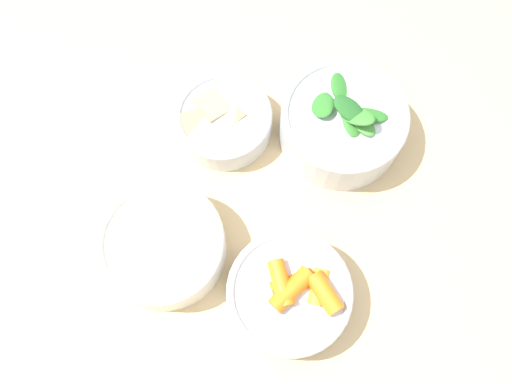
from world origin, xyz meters
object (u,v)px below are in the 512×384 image
Objects in this scene: bowl_beans_hotdog at (167,246)px; bowl_cookies at (223,121)px; bowl_greens at (343,123)px; bowl_carrots at (290,293)px.

bowl_beans_hotdog is 1.17× the size of bowl_cookies.
bowl_greens is 1.26× the size of bowl_cookies.
bowl_cookies is (0.16, 0.01, -0.01)m from bowl_greens.
bowl_carrots reaches higher than bowl_cookies.
bowl_cookies is at bearing 2.50° from bowl_greens.
bowl_greens reaches higher than bowl_cookies.
bowl_carrots is 0.24m from bowl_greens.
bowl_beans_hotdog is (0.16, -0.04, -0.00)m from bowl_carrots.
bowl_beans_hotdog is at bearing 42.43° from bowl_greens.
bowl_greens reaches higher than bowl_beans_hotdog.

